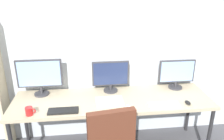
# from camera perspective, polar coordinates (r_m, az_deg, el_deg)

# --- Properties ---
(wall_back) EXTENTS (4.76, 0.10, 2.60)m
(wall_back) POSITION_cam_1_polar(r_m,az_deg,el_deg) (2.91, -0.82, 6.46)
(wall_back) COLOR silver
(wall_back) RESTS_ON ground_plane
(desk) EXTENTS (2.36, 0.68, 0.74)m
(desk) POSITION_cam_1_polar(r_m,az_deg,el_deg) (2.74, 0.12, -8.18)
(desk) COLOR tan
(desk) RESTS_ON ground_plane
(monitor_left) EXTENTS (0.54, 0.18, 0.45)m
(monitor_left) POSITION_cam_1_polar(r_m,az_deg,el_deg) (2.85, -17.82, -1.34)
(monitor_left) COLOR #38383D
(monitor_left) RESTS_ON desk
(monitor_center) EXTENTS (0.46, 0.18, 0.40)m
(monitor_center) POSITION_cam_1_polar(r_m,az_deg,el_deg) (2.82, -0.37, -1.41)
(monitor_center) COLOR #38383D
(monitor_center) RESTS_ON desk
(monitor_right) EXTENTS (0.47, 0.18, 0.38)m
(monitor_right) POSITION_cam_1_polar(r_m,az_deg,el_deg) (3.03, 16.03, -0.79)
(monitor_right) COLOR #38383D
(monitor_right) RESTS_ON desk
(keyboard_left) EXTENTS (0.32, 0.13, 0.02)m
(keyboard_left) POSITION_cam_1_polar(r_m,az_deg,el_deg) (2.52, -12.23, -10.05)
(keyboard_left) COLOR black
(keyboard_left) RESTS_ON desk
(keyboard_right) EXTENTS (0.35, 0.13, 0.02)m
(keyboard_right) POSITION_cam_1_polar(r_m,az_deg,el_deg) (2.64, 13.04, -8.60)
(keyboard_right) COLOR silver
(keyboard_right) RESTS_ON desk
(mouse_left_side) EXTENTS (0.06, 0.10, 0.03)m
(mouse_left_side) POSITION_cam_1_polar(r_m,az_deg,el_deg) (2.53, 4.11, -9.24)
(mouse_left_side) COLOR silver
(mouse_left_side) RESTS_ON desk
(mouse_right_side) EXTENTS (0.06, 0.10, 0.03)m
(mouse_right_side) POSITION_cam_1_polar(r_m,az_deg,el_deg) (2.74, 18.61, -7.82)
(mouse_right_side) COLOR black
(mouse_right_side) RESTS_ON desk
(laptop_closed) EXTENTS (0.32, 0.23, 0.02)m
(laptop_closed) POSITION_cam_1_polar(r_m,az_deg,el_deg) (2.64, -0.63, -7.93)
(laptop_closed) COLOR silver
(laptop_closed) RESTS_ON desk
(coffee_mug) EXTENTS (0.11, 0.08, 0.09)m
(coffee_mug) POSITION_cam_1_polar(r_m,az_deg,el_deg) (2.54, -20.17, -9.73)
(coffee_mug) COLOR red
(coffee_mug) RESTS_ON desk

